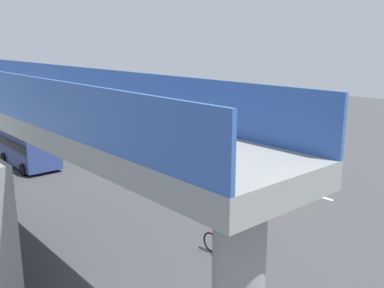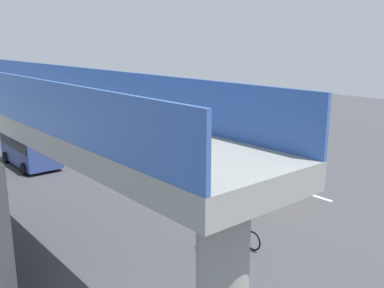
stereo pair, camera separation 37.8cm
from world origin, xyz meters
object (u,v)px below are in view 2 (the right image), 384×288
object	(u,v)px
bicycle_red	(217,247)
traffic_sign	(262,139)
bicycle_orange	(242,235)
pedestrian	(129,135)
parked_van	(30,146)
city_bus	(190,139)

from	to	relation	value
bicycle_red	traffic_sign	world-z (taller)	traffic_sign
bicycle_orange	pedestrian	distance (m)	15.99
parked_van	city_bus	bearing A→B (deg)	-137.63
parked_van	traffic_sign	size ratio (longest dim) A/B	1.71
parked_van	bicycle_orange	bearing A→B (deg)	-172.18
city_bus	bicycle_orange	size ratio (longest dim) A/B	6.52
bicycle_orange	pedestrian	world-z (taller)	pedestrian
city_bus	bicycle_red	distance (m)	10.11
bicycle_orange	bicycle_red	bearing A→B (deg)	93.23
pedestrian	parked_van	bearing A→B (deg)	90.39
parked_van	pedestrian	xyz separation A→B (m)	(0.05, -6.86, -0.30)
bicycle_red	parked_van	bearing A→B (deg)	2.83
bicycle_red	pedestrian	xyz separation A→B (m)	(15.33, -6.11, 0.51)
city_bus	traffic_sign	world-z (taller)	city_bus
parked_van	traffic_sign	bearing A→B (deg)	-135.44
parked_van	pedestrian	distance (m)	6.87
bicycle_red	city_bus	bearing A→B (deg)	-34.69
parked_van	bicycle_orange	size ratio (longest dim) A/B	2.71
city_bus	traffic_sign	size ratio (longest dim) A/B	4.12
bicycle_orange	traffic_sign	world-z (taller)	traffic_sign
pedestrian	traffic_sign	size ratio (longest dim) A/B	0.64
bicycle_orange	bicycle_red	world-z (taller)	same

